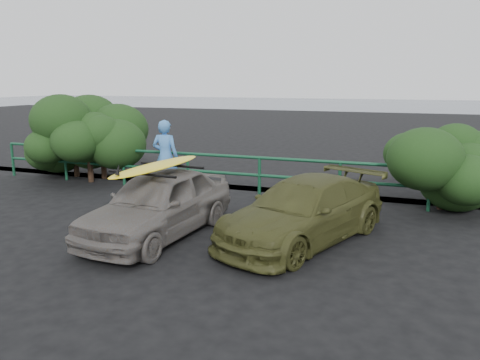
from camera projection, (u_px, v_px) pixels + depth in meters
The scene contains 10 objects.
ground at pixel (109, 261), 7.63m from camera, with size 80.00×80.00×0.00m, color black.
ocean at pixel (375, 103), 62.84m from camera, with size 200.00×200.00×0.00m, color slate.
guardrail at pixel (223, 174), 12.12m from camera, with size 14.00×0.08×1.04m, color #154A2E, non-canonical shape.
shrub_left at pixel (79, 141), 13.96m from camera, with size 3.20×2.40×2.24m, color #1C3A15, non-canonical shape.
shrub_right at pixel (431, 166), 10.83m from camera, with size 3.20×2.40×1.93m, color #1C3A15, non-canonical shape.
sedan at pixel (158, 204), 8.77m from camera, with size 1.49×3.69×1.26m, color #665F5B.
olive_vehicle at pixel (304, 211), 8.50m from camera, with size 1.60×3.93×1.14m, color #40421D.
man at pixel (165, 157), 12.16m from camera, with size 0.70×0.46×1.91m, color #4585D0.
roof_rack at pixel (157, 169), 8.64m from camera, with size 1.43×1.00×0.05m, color black, non-canonical shape.
surfboard at pixel (157, 166), 8.62m from camera, with size 0.55×2.66×0.08m, color yellow.
Camera 1 is at (4.46, -6.03, 2.88)m, focal length 35.00 mm.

